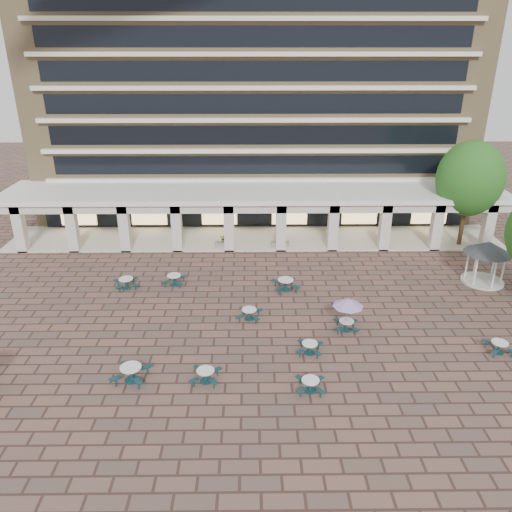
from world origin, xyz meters
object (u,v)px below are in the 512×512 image
object	(u,v)px
picnic_table_1	(131,372)
planter_left	(224,243)
planter_right	(280,243)
picnic_table_2	(310,347)
gazebo	(488,252)

from	to	relation	value
picnic_table_1	planter_left	size ratio (longest dim) A/B	1.37
picnic_table_1	planter_right	bearing A→B (deg)	74.57
picnic_table_2	gazebo	bearing A→B (deg)	44.50
gazebo	planter_right	bearing A→B (deg)	154.99
picnic_table_2	planter_right	world-z (taller)	planter_right
picnic_table_2	planter_left	size ratio (longest dim) A/B	1.10
planter_left	planter_right	xyz separation A→B (m)	(4.66, -0.00, 0.00)
gazebo	planter_left	world-z (taller)	gazebo
picnic_table_1	picnic_table_2	xyz separation A→B (m)	(9.32, 2.30, -0.10)
picnic_table_1	planter_right	size ratio (longest dim) A/B	1.37
picnic_table_1	gazebo	size ratio (longest dim) A/B	0.63
picnic_table_2	planter_left	world-z (taller)	planter_left
gazebo	planter_right	xyz separation A→B (m)	(-14.16, 6.61, -1.86)
planter_left	planter_right	bearing A→B (deg)	-0.00
planter_right	planter_left	bearing A→B (deg)	180.00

